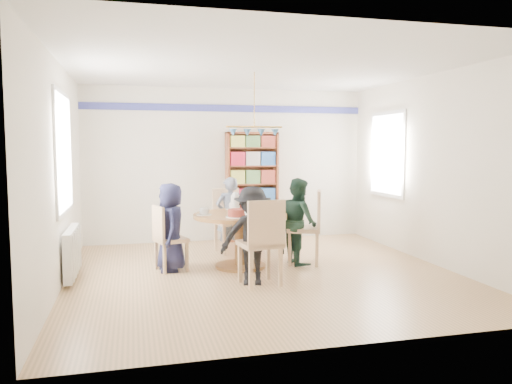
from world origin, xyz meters
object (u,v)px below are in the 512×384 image
object	(u,v)px
radiator	(72,252)
bookshelf	(252,187)
person_left	(171,227)
chair_right	(310,223)
chair_left	(166,235)
person_far	(230,216)
chair_far	(229,217)
person_near	(252,236)
chair_near	(263,239)
person_right	(299,221)
dining_table	(240,228)

from	to	relation	value
radiator	bookshelf	bearing A→B (deg)	35.87
person_left	chair_right	bearing A→B (deg)	86.02
chair_left	person_left	size ratio (longest dim) A/B	0.75
bookshelf	chair_right	bearing A→B (deg)	-78.60
person_left	bookshelf	bearing A→B (deg)	137.90
radiator	person_far	xyz separation A→B (m)	(2.21, 1.00, 0.25)
person_left	bookshelf	distance (m)	2.49
chair_left	chair_far	size ratio (longest dim) A/B	0.88
chair_far	bookshelf	world-z (taller)	bookshelf
person_near	bookshelf	size ratio (longest dim) A/B	0.62
person_far	chair_near	bearing A→B (deg)	82.41
radiator	person_right	xyz separation A→B (m)	(3.05, 0.13, 0.27)
chair_right	person_far	size ratio (longest dim) A/B	0.88
person_left	person_near	bearing A→B (deg)	42.52
person_left	person_right	bearing A→B (deg)	87.06
chair_left	person_left	bearing A→B (deg)	3.11
chair_right	person_near	bearing A→B (deg)	-140.92
bookshelf	chair_left	bearing A→B (deg)	-130.94
radiator	dining_table	size ratio (longest dim) A/B	0.77
chair_right	chair_near	size ratio (longest dim) A/B	1.00
radiator	chair_right	xyz separation A→B (m)	(3.21, 0.09, 0.23)
person_right	chair_left	bearing A→B (deg)	83.47
person_left	person_far	distance (m)	1.29
radiator	dining_table	world-z (taller)	dining_table
chair_near	chair_far	bearing A→B (deg)	90.47
person_left	person_right	world-z (taller)	person_right
dining_table	person_far	bearing A→B (deg)	88.80
dining_table	chair_near	size ratio (longest dim) A/B	1.23
person_left	person_right	xyz separation A→B (m)	(1.81, -0.02, 0.02)
chair_near	chair_left	bearing A→B (deg)	135.96
chair_near	radiator	bearing A→B (deg)	158.41
chair_left	person_right	distance (m)	1.88
chair_right	person_near	distance (m)	1.36
chair_right	chair_left	bearing A→B (deg)	178.46
radiator	person_far	world-z (taller)	person_far
person_far	bookshelf	xyz separation A→B (m)	(0.61, 1.04, 0.35)
chair_left	person_left	distance (m)	0.13
chair_right	person_right	bearing A→B (deg)	166.82
chair_near	person_right	distance (m)	1.30
person_near	chair_near	bearing A→B (deg)	-39.11
person_near	person_right	bearing A→B (deg)	58.46
dining_table	chair_right	xyz separation A→B (m)	(1.02, -0.03, 0.03)
bookshelf	person_near	bearing A→B (deg)	-103.32
person_far	chair_far	bearing A→B (deg)	-104.85
dining_table	person_far	world-z (taller)	person_far
radiator	person_right	size ratio (longest dim) A/B	0.81
chair_far	bookshelf	distance (m)	1.10
chair_right	person_far	bearing A→B (deg)	137.85
radiator	chair_right	world-z (taller)	chair_right
chair_right	person_far	distance (m)	1.35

